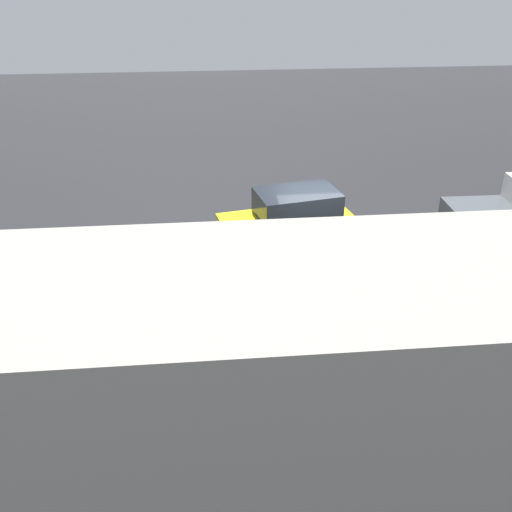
# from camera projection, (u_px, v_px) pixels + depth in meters

# --- Properties ---
(ground_plane) EXTENTS (60.00, 60.00, 0.00)m
(ground_plane) POSITION_uv_depth(u_px,v_px,m) (322.00, 260.00, 17.14)
(ground_plane) COLOR black
(kerb_strip) EXTENTS (24.00, 3.20, 0.04)m
(kerb_strip) POSITION_uv_depth(u_px,v_px,m) (356.00, 344.00, 13.46)
(kerb_strip) COLOR slate
(kerb_strip) RESTS_ON ground
(moving_hatchback) EXTENTS (4.16, 2.43, 2.06)m
(moving_hatchback) POSITION_uv_depth(u_px,v_px,m) (289.00, 225.00, 16.89)
(moving_hatchback) COLOR yellow
(moving_hatchback) RESTS_ON ground
(fire_hydrant) EXTENTS (0.42, 0.31, 0.80)m
(fire_hydrant) POSITION_uv_depth(u_px,v_px,m) (203.00, 302.00, 14.37)
(fire_hydrant) COLOR gold
(fire_hydrant) RESTS_ON ground
(pedestrian) EXTENTS (0.32, 0.56, 1.62)m
(pedestrian) POSITION_uv_depth(u_px,v_px,m) (167.00, 280.00, 14.22)
(pedestrian) COLOR #B2262D
(pedestrian) RESTS_ON ground
(metal_railing) EXTENTS (6.51, 0.04, 1.05)m
(metal_railing) POSITION_uv_depth(u_px,v_px,m) (416.00, 346.00, 12.27)
(metal_railing) COLOR #B7BABF
(metal_railing) RESTS_ON ground
(sign_post) EXTENTS (0.07, 0.44, 2.40)m
(sign_post) POSITION_uv_depth(u_px,v_px,m) (225.00, 292.00, 12.59)
(sign_post) COLOR #4C4C51
(sign_post) RESTS_ON ground
(puddle_patch) EXTENTS (3.22, 3.22, 0.01)m
(puddle_patch) POSITION_uv_depth(u_px,v_px,m) (274.00, 259.00, 17.14)
(puddle_patch) COLOR black
(puddle_patch) RESTS_ON ground
(building_block) EXTENTS (15.46, 2.40, 5.63)m
(building_block) POSITION_uv_depth(u_px,v_px,m) (282.00, 483.00, 6.61)
(building_block) COLOR gray
(building_block) RESTS_ON ground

